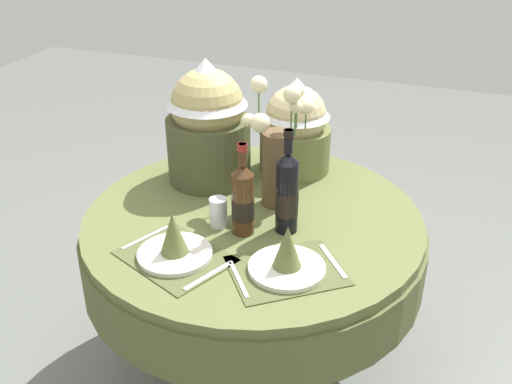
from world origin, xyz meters
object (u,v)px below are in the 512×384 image
flower_vase (277,151)px  gift_tub_back_left (208,118)px  wine_bottle_centre (243,199)px  gift_tub_back_centre (296,123)px  place_setting_right (287,258)px  place_setting_left (174,245)px  dining_table (253,248)px  wine_bottle_rear (287,193)px  tumbler_near_right (218,212)px

flower_vase → gift_tub_back_left: bearing=161.9°
wine_bottle_centre → gift_tub_back_centre: gift_tub_back_centre is taller
gift_tub_back_left → gift_tub_back_centre: size_ratio=1.26×
place_setting_right → wine_bottle_centre: (-0.21, 0.17, 0.08)m
place_setting_right → wine_bottle_centre: wine_bottle_centre is taller
place_setting_left → place_setting_right: size_ratio=0.97×
place_setting_left → place_setting_right: bearing=8.0°
place_setting_right → wine_bottle_centre: bearing=141.5°
dining_table → place_setting_right: size_ratio=2.90×
place_setting_right → gift_tub_back_left: gift_tub_back_left is taller
flower_vase → wine_bottle_rear: (0.09, -0.17, -0.07)m
tumbler_near_right → gift_tub_back_left: size_ratio=0.21×
dining_table → place_setting_left: 0.41m
gift_tub_back_centre → dining_table: bearing=-93.9°
dining_table → flower_vase: size_ratio=2.67×
flower_vase → tumbler_near_right: size_ratio=4.46×
flower_vase → wine_bottle_rear: 0.20m
place_setting_right → wine_bottle_rear: wine_bottle_rear is taller
place_setting_left → wine_bottle_rear: wine_bottle_rear is taller
dining_table → wine_bottle_rear: wine_bottle_rear is taller
flower_vase → tumbler_near_right: flower_vase is taller
place_setting_right → gift_tub_back_centre: bearing=105.0°
dining_table → place_setting_left: bearing=-113.5°
wine_bottle_rear → gift_tub_back_centre: gift_tub_back_centre is taller
dining_table → flower_vase: (0.05, 0.12, 0.35)m
wine_bottle_rear → wine_bottle_centre: bearing=-155.2°
dining_table → place_setting_right: (0.21, -0.28, 0.19)m
place_setting_left → tumbler_near_right: 0.23m
tumbler_near_right → wine_bottle_centre: bearing=-7.0°
place_setting_right → gift_tub_back_centre: (-0.19, 0.69, 0.16)m
wine_bottle_centre → place_setting_right: bearing=-38.5°
place_setting_left → wine_bottle_centre: wine_bottle_centre is taller
place_setting_right → gift_tub_back_left: bearing=133.9°
wine_bottle_rear → dining_table: bearing=159.6°
wine_bottle_rear → gift_tub_back_centre: 0.48m
dining_table → place_setting_left: place_setting_left is taller
place_setting_right → place_setting_left: bearing=-172.0°
wine_bottle_rear → tumbler_near_right: 0.25m
place_setting_left → gift_tub_back_centre: (0.17, 0.74, 0.16)m
dining_table → wine_bottle_rear: (0.14, -0.05, 0.28)m
tumbler_near_right → gift_tub_back_left: 0.42m
place_setting_right → gift_tub_back_left: size_ratio=0.87×
place_setting_left → place_setting_right: 0.36m
place_setting_left → wine_bottle_centre: (0.15, 0.22, 0.08)m
wine_bottle_rear → gift_tub_back_centre: bearing=103.5°
dining_table → wine_bottle_centre: (0.01, -0.11, 0.27)m
place_setting_left → wine_bottle_rear: size_ratio=1.12×
wine_bottle_rear → flower_vase: bearing=118.9°
gift_tub_back_left → gift_tub_back_centre: bearing=33.7°
flower_vase → gift_tub_back_centre: size_ratio=1.19×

